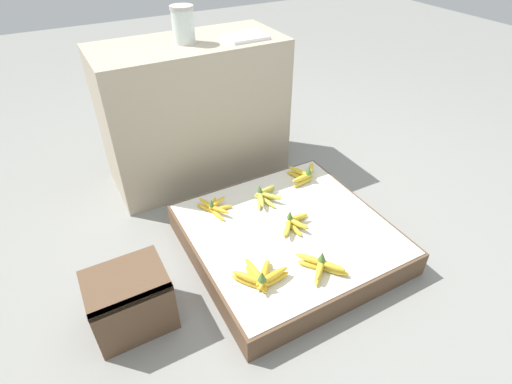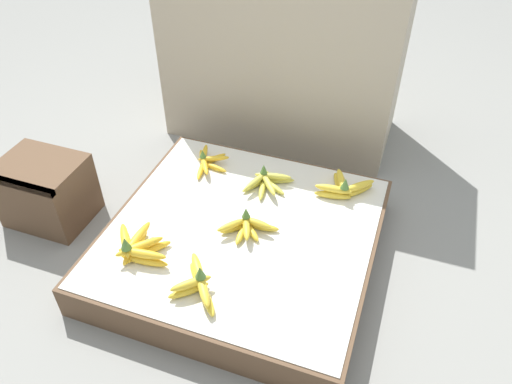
% 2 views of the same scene
% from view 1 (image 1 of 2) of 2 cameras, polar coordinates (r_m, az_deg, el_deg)
% --- Properties ---
extents(ground_plane, '(10.00, 10.00, 0.00)m').
position_cam_1_polar(ground_plane, '(2.08, 4.52, -7.93)').
color(ground_plane, gray).
extents(display_platform, '(0.94, 0.92, 0.14)m').
position_cam_1_polar(display_platform, '(2.03, 4.61, -6.57)').
color(display_platform, brown).
rests_on(display_platform, ground_plane).
extents(back_vendor_table, '(1.05, 0.48, 0.83)m').
position_cam_1_polar(back_vendor_table, '(2.45, -8.75, 11.12)').
color(back_vendor_table, tan).
rests_on(back_vendor_table, ground_plane).
extents(wooden_crate, '(0.31, 0.25, 0.27)m').
position_cam_1_polar(wooden_crate, '(1.76, -17.52, -14.56)').
color(wooden_crate, brown).
rests_on(wooden_crate, ground_plane).
extents(banana_bunch_front_left, '(0.24, 0.19, 0.11)m').
position_cam_1_polar(banana_bunch_front_left, '(1.71, 0.66, -12.05)').
color(banana_bunch_front_left, gold).
rests_on(banana_bunch_front_left, display_platform).
extents(banana_bunch_front_midleft, '(0.18, 0.21, 0.10)m').
position_cam_1_polar(banana_bunch_front_midleft, '(1.78, 9.26, -10.40)').
color(banana_bunch_front_midleft, gold).
rests_on(banana_bunch_front_midleft, display_platform).
extents(banana_bunch_middle_midleft, '(0.20, 0.13, 0.09)m').
position_cam_1_polar(banana_bunch_middle_midleft, '(1.97, 5.45, -4.50)').
color(banana_bunch_middle_midleft, gold).
rests_on(banana_bunch_middle_midleft, display_platform).
extents(banana_bunch_back_left, '(0.17, 0.21, 0.08)m').
position_cam_1_polar(banana_bunch_back_left, '(2.08, -5.99, -2.15)').
color(banana_bunch_back_left, gold).
rests_on(banana_bunch_back_left, display_platform).
extents(banana_bunch_back_midleft, '(0.19, 0.17, 0.09)m').
position_cam_1_polar(banana_bunch_back_midleft, '(2.14, 1.24, -0.59)').
color(banana_bunch_back_midleft, gold).
rests_on(banana_bunch_back_midleft, display_platform).
extents(banana_bunch_back_midright, '(0.22, 0.17, 0.10)m').
position_cam_1_polar(banana_bunch_back_midright, '(2.31, 6.88, 2.52)').
color(banana_bunch_back_midright, gold).
rests_on(banana_bunch_back_midright, display_platform).
extents(glass_jar, '(0.12, 0.12, 0.18)m').
position_cam_1_polar(glass_jar, '(2.25, -10.37, 22.49)').
color(glass_jar, silver).
rests_on(glass_jar, back_vendor_table).
extents(foam_tray_white, '(0.22, 0.17, 0.02)m').
position_cam_1_polar(foam_tray_white, '(2.32, -1.49, 21.31)').
color(foam_tray_white, white).
rests_on(foam_tray_white, back_vendor_table).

